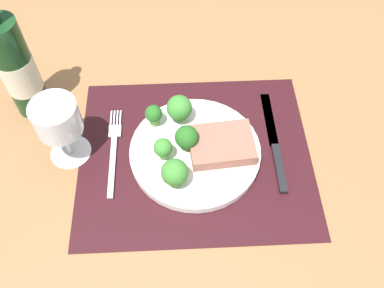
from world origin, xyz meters
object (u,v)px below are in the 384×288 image
at_px(knife, 275,148).
at_px(wine_glass, 58,121).
at_px(wine_bottle, 17,68).
at_px(steak, 221,143).
at_px(plate, 195,152).
at_px(fork, 114,150).

bearing_deg(knife, wine_glass, -178.41).
relative_size(knife, wine_bottle, 0.78).
distance_m(steak, wine_glass, 0.29).
bearing_deg(knife, steak, -175.11).
relative_size(steak, wine_bottle, 0.39).
distance_m(plate, wine_bottle, 0.36).
bearing_deg(wine_glass, fork, -2.02).
relative_size(fork, wine_bottle, 0.65).
height_order(wine_bottle, wine_glass, wine_bottle).
distance_m(knife, wine_glass, 0.39).
height_order(steak, wine_glass, wine_glass).
xyz_separation_m(plate, knife, (0.15, 0.01, -0.00)).
bearing_deg(plate, wine_glass, 175.77).
bearing_deg(fork, plate, -6.69).
height_order(steak, fork, steak).
distance_m(steak, fork, 0.20).
bearing_deg(fork, knife, -3.00).
relative_size(steak, fork, 0.60).
bearing_deg(plate, knife, 2.03).
bearing_deg(plate, wine_bottle, 157.31).
relative_size(steak, knife, 0.50).
xyz_separation_m(plate, wine_bottle, (-0.32, 0.13, 0.10)).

